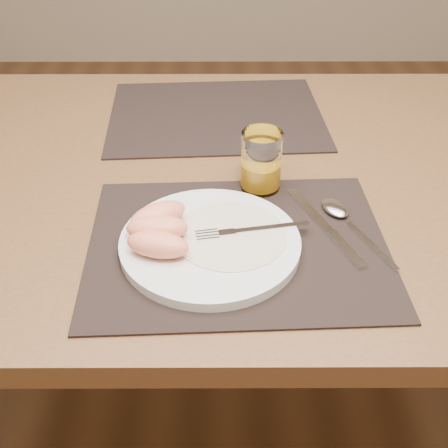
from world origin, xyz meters
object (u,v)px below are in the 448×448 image
placemat_near (238,244)px  juice_glass (261,164)px  knife (330,232)px  table (229,207)px  spoon (340,213)px  fork (243,231)px  plate (210,243)px  placemat_far (216,115)px

placemat_near → juice_glass: (0.04, 0.16, 0.05)m
knife → table: bearing=128.2°
table → knife: size_ratio=6.68×
placemat_near → spoon: size_ratio=2.45×
fork → juice_glass: juice_glass is taller
plate → fork: (0.05, 0.02, 0.01)m
knife → spoon: bearing=64.0°
spoon → juice_glass: bearing=145.3°
fork → spoon: bearing=21.5°
placemat_near → knife: (0.14, 0.02, 0.00)m
plate → knife: bearing=10.3°
knife → juice_glass: 0.17m
fork → juice_glass: size_ratio=1.68×
placemat_near → placemat_far: size_ratio=1.00×
fork → table: bearing=94.8°
plate → juice_glass: juice_glass is taller
juice_glass → placemat_near: bearing=-105.2°
placemat_near → fork: 0.02m
table → plate: 0.25m
placemat_near → juice_glass: size_ratio=4.32×
table → juice_glass: bearing=-50.6°
table → spoon: size_ratio=7.62×
table → juice_glass: size_ratio=13.45×
spoon → juice_glass: juice_glass is taller
table → knife: 0.26m
fork → knife: bearing=7.0°
knife → spoon: size_ratio=1.14×
placemat_near → table: bearing=92.6°
juice_glass → placemat_far: bearing=105.5°
placemat_near → placemat_far: 0.44m
fork → knife: (0.14, 0.02, -0.02)m
placemat_near → placemat_far: bearing=94.7°
plate → juice_glass: (0.08, 0.17, 0.04)m
table → placemat_far: size_ratio=3.11×
fork → juice_glass: (0.03, 0.15, 0.03)m
plate → spoon: size_ratio=1.47×
placemat_far → plate: size_ratio=1.67×
fork → spoon: fork is taller
table → knife: (0.15, -0.20, 0.09)m
placemat_far → spoon: spoon is taller
placemat_far → spoon: (0.20, -0.37, 0.01)m
placemat_far → spoon: bearing=-61.3°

